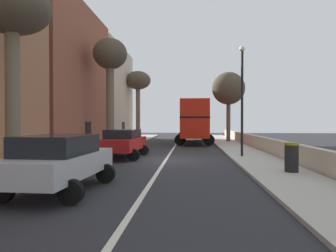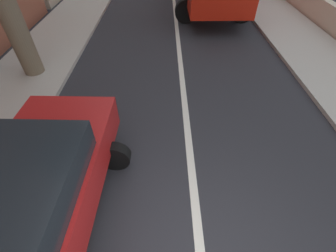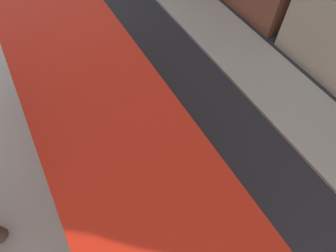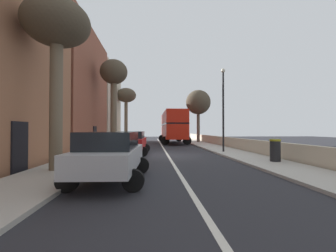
{
  "view_description": "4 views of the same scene",
  "coord_description": "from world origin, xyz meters",
  "px_view_note": "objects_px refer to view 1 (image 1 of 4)",
  "views": [
    {
      "loc": [
        1.34,
        -16.3,
        2.07
      ],
      "look_at": [
        -0.2,
        4.26,
        1.81
      ],
      "focal_mm": 31.85,
      "sensor_mm": 36.0,
      "label": 1
    },
    {
      "loc": [
        -0.53,
        -0.85,
        3.97
      ],
      "look_at": [
        -0.49,
        1.87,
        1.36
      ],
      "focal_mm": 24.75,
      "sensor_mm": 36.0,
      "label": 2
    },
    {
      "loc": [
        2.17,
        18.39,
        7.95
      ],
      "look_at": [
        0.08,
        14.65,
        1.6
      ],
      "focal_mm": 29.79,
      "sensor_mm": 36.0,
      "label": 3
    },
    {
      "loc": [
        -1.1,
        -15.53,
        1.76
      ],
      "look_at": [
        0.38,
        4.98,
        2.11
      ],
      "focal_mm": 23.92,
      "sensor_mm": 36.0,
      "label": 4
    }
  ],
  "objects_px": {
    "street_tree_right_3": "(228,89)",
    "litter_bin_right": "(292,157)",
    "parked_car_silver_left_0": "(60,160)",
    "lamppost_right": "(242,92)",
    "double_decker_bus": "(194,119)",
    "street_tree_left_0": "(138,83)",
    "street_tree_left_4": "(110,60)",
    "parked_car_red_left_2": "(124,142)",
    "street_tree_left_2": "(12,16)"
  },
  "relations": [
    {
      "from": "street_tree_right_3",
      "to": "litter_bin_right",
      "type": "relative_size",
      "value": 6.16
    },
    {
      "from": "parked_car_silver_left_0",
      "to": "lamppost_right",
      "type": "relative_size",
      "value": 0.7
    },
    {
      "from": "double_decker_bus",
      "to": "street_tree_left_0",
      "type": "distance_m",
      "value": 10.93
    },
    {
      "from": "parked_car_silver_left_0",
      "to": "street_tree_left_0",
      "type": "distance_m",
      "value": 29.58
    },
    {
      "from": "lamppost_right",
      "to": "street_tree_left_0",
      "type": "bearing_deg",
      "value": 115.61
    },
    {
      "from": "double_decker_bus",
      "to": "street_tree_left_4",
      "type": "xyz_separation_m",
      "value": [
        -6.39,
        -8.32,
        4.37
      ]
    },
    {
      "from": "street_tree_right_3",
      "to": "litter_bin_right",
      "type": "bearing_deg",
      "value": -89.83
    },
    {
      "from": "parked_car_red_left_2",
      "to": "street_tree_left_2",
      "type": "relative_size",
      "value": 0.65
    },
    {
      "from": "parked_car_silver_left_0",
      "to": "lamppost_right",
      "type": "bearing_deg",
      "value": 52.36
    },
    {
      "from": "street_tree_left_2",
      "to": "street_tree_left_4",
      "type": "distance_m",
      "value": 11.81
    },
    {
      "from": "street_tree_left_2",
      "to": "street_tree_left_4",
      "type": "xyz_separation_m",
      "value": [
        0.35,
        11.78,
        0.84
      ]
    },
    {
      "from": "street_tree_left_0",
      "to": "street_tree_left_4",
      "type": "distance_m",
      "value": 15.3
    },
    {
      "from": "parked_car_silver_left_0",
      "to": "street_tree_left_2",
      "type": "distance_m",
      "value": 5.81
    },
    {
      "from": "street_tree_left_4",
      "to": "parked_car_silver_left_0",
      "type": "bearing_deg",
      "value": -80.81
    },
    {
      "from": "parked_car_silver_left_0",
      "to": "litter_bin_right",
      "type": "bearing_deg",
      "value": 23.87
    },
    {
      "from": "street_tree_right_3",
      "to": "street_tree_left_4",
      "type": "xyz_separation_m",
      "value": [
        -9.93,
        -8.94,
        1.24
      ]
    },
    {
      "from": "street_tree_left_2",
      "to": "litter_bin_right",
      "type": "relative_size",
      "value": 6.1
    },
    {
      "from": "double_decker_bus",
      "to": "litter_bin_right",
      "type": "height_order",
      "value": "double_decker_bus"
    },
    {
      "from": "street_tree_left_0",
      "to": "street_tree_left_2",
      "type": "xyz_separation_m",
      "value": [
        0.24,
        -27.06,
        -1.19
      ]
    },
    {
      "from": "parked_car_red_left_2",
      "to": "double_decker_bus",
      "type": "bearing_deg",
      "value": 72.59
    },
    {
      "from": "street_tree_left_4",
      "to": "lamppost_right",
      "type": "height_order",
      "value": "street_tree_left_4"
    },
    {
      "from": "double_decker_bus",
      "to": "parked_car_silver_left_0",
      "type": "bearing_deg",
      "value": -100.89
    },
    {
      "from": "street_tree_right_3",
      "to": "lamppost_right",
      "type": "bearing_deg",
      "value": -93.96
    },
    {
      "from": "double_decker_bus",
      "to": "street_tree_left_4",
      "type": "bearing_deg",
      "value": -127.53
    },
    {
      "from": "parked_car_red_left_2",
      "to": "street_tree_right_3",
      "type": "xyz_separation_m",
      "value": [
        7.75,
        14.02,
        4.54
      ]
    },
    {
      "from": "parked_car_red_left_2",
      "to": "litter_bin_right",
      "type": "height_order",
      "value": "parked_car_red_left_2"
    },
    {
      "from": "parked_car_red_left_2",
      "to": "street_tree_left_2",
      "type": "distance_m",
      "value": 8.69
    },
    {
      "from": "street_tree_left_2",
      "to": "street_tree_right_3",
      "type": "height_order",
      "value": "street_tree_right_3"
    },
    {
      "from": "double_decker_bus",
      "to": "lamppost_right",
      "type": "relative_size",
      "value": 1.78
    },
    {
      "from": "double_decker_bus",
      "to": "parked_car_silver_left_0",
      "type": "xyz_separation_m",
      "value": [
        -4.2,
        -21.84,
        -1.4
      ]
    },
    {
      "from": "litter_bin_right",
      "to": "street_tree_left_0",
      "type": "bearing_deg",
      "value": 112.65
    },
    {
      "from": "street_tree_left_0",
      "to": "litter_bin_right",
      "type": "distance_m",
      "value": 28.2
    },
    {
      "from": "street_tree_left_0",
      "to": "street_tree_left_2",
      "type": "relative_size",
      "value": 1.2
    },
    {
      "from": "parked_car_silver_left_0",
      "to": "street_tree_left_0",
      "type": "relative_size",
      "value": 0.53
    },
    {
      "from": "parked_car_red_left_2",
      "to": "street_tree_left_4",
      "type": "distance_m",
      "value": 8.01
    },
    {
      "from": "street_tree_left_0",
      "to": "litter_bin_right",
      "type": "relative_size",
      "value": 7.29
    },
    {
      "from": "parked_car_silver_left_0",
      "to": "parked_car_red_left_2",
      "type": "height_order",
      "value": "parked_car_silver_left_0"
    },
    {
      "from": "lamppost_right",
      "to": "litter_bin_right",
      "type": "relative_size",
      "value": 5.48
    },
    {
      "from": "double_decker_bus",
      "to": "street_tree_left_4",
      "type": "height_order",
      "value": "street_tree_left_4"
    },
    {
      "from": "street_tree_left_0",
      "to": "street_tree_right_3",
      "type": "height_order",
      "value": "street_tree_left_0"
    },
    {
      "from": "street_tree_left_2",
      "to": "street_tree_right_3",
      "type": "bearing_deg",
      "value": 63.59
    },
    {
      "from": "parked_car_red_left_2",
      "to": "street_tree_right_3",
      "type": "bearing_deg",
      "value": 61.08
    },
    {
      "from": "street_tree_right_3",
      "to": "litter_bin_right",
      "type": "xyz_separation_m",
      "value": [
        0.06,
        -19.01,
        -4.79
      ]
    },
    {
      "from": "parked_car_silver_left_0",
      "to": "lamppost_right",
      "type": "distance_m",
      "value": 11.5
    },
    {
      "from": "parked_car_red_left_2",
      "to": "lamppost_right",
      "type": "height_order",
      "value": "lamppost_right"
    },
    {
      "from": "double_decker_bus",
      "to": "parked_car_red_left_2",
      "type": "relative_size",
      "value": 2.44
    },
    {
      "from": "street_tree_left_2",
      "to": "parked_car_red_left_2",
      "type": "bearing_deg",
      "value": 69.22
    },
    {
      "from": "double_decker_bus",
      "to": "street_tree_left_0",
      "type": "height_order",
      "value": "street_tree_left_0"
    },
    {
      "from": "street_tree_left_2",
      "to": "lamppost_right",
      "type": "bearing_deg",
      "value": 37.12
    },
    {
      "from": "double_decker_bus",
      "to": "street_tree_left_2",
      "type": "relative_size",
      "value": 1.6
    }
  ]
}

